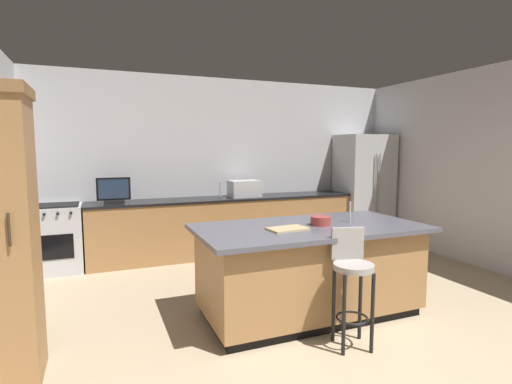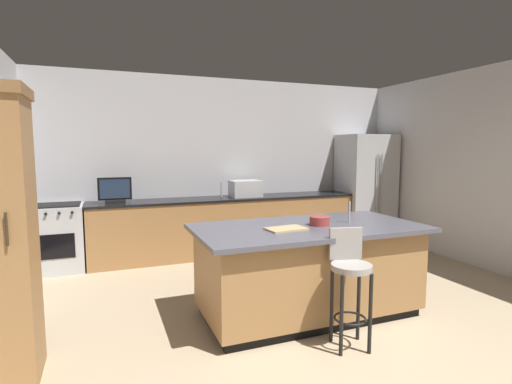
{
  "view_description": "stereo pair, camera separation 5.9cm",
  "coord_description": "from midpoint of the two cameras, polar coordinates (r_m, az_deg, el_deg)",
  "views": [
    {
      "loc": [
        -2.02,
        -1.53,
        1.69
      ],
      "look_at": [
        -0.21,
        2.92,
        1.15
      ],
      "focal_mm": 27.52,
      "sensor_mm": 36.0,
      "label": 1
    },
    {
      "loc": [
        -1.96,
        -1.56,
        1.69
      ],
      "look_at": [
        -0.21,
        2.92,
        1.15
      ],
      "focal_mm": 27.52,
      "sensor_mm": 36.0,
      "label": 2
    }
  ],
  "objects": [
    {
      "name": "wall_back",
      "position": [
        6.61,
        -3.9,
        3.93
      ],
      "size": [
        6.49,
        0.12,
        2.82
      ],
      "primitive_type": "cube",
      "color": "#BCBCC1",
      "rests_on": "ground_plane"
    },
    {
      "name": "wall_right",
      "position": [
        6.39,
        30.68,
        2.98
      ],
      "size": [
        0.12,
        5.15,
        2.82
      ],
      "primitive_type": "cube",
      "color": "#BCBCC1",
      "rests_on": "ground_plane"
    },
    {
      "name": "counter_back",
      "position": [
        6.33,
        -3.7,
        -4.88
      ],
      "size": [
        4.24,
        0.62,
        0.91
      ],
      "color": "#9E7042",
      "rests_on": "ground_plane"
    },
    {
      "name": "kitchen_island",
      "position": [
        4.09,
        8.0,
        -11.04
      ],
      "size": [
        2.29,
        1.17,
        0.92
      ],
      "color": "black",
      "rests_on": "ground_plane"
    },
    {
      "name": "refrigerator",
      "position": [
        7.41,
        15.82,
        0.52
      ],
      "size": [
        0.91,
        0.75,
        1.93
      ],
      "color": "#B7BABF",
      "rests_on": "ground_plane"
    },
    {
      "name": "range_oven",
      "position": [
        6.07,
        -26.74,
        -5.98
      ],
      "size": [
        0.7,
        0.63,
        0.93
      ],
      "color": "#B7BABF",
      "rests_on": "ground_plane"
    },
    {
      "name": "microwave",
      "position": [
        6.33,
        -1.28,
        0.5
      ],
      "size": [
        0.48,
        0.36,
        0.26
      ],
      "primitive_type": "cube",
      "color": "#B7BABF",
      "rests_on": "counter_back"
    },
    {
      "name": "tv_monitor",
      "position": [
        5.9,
        -19.56,
        0.08
      ],
      "size": [
        0.46,
        0.16,
        0.37
      ],
      "color": "black",
      "rests_on": "counter_back"
    },
    {
      "name": "sink_faucet_back",
      "position": [
        6.31,
        -4.78,
        0.36
      ],
      "size": [
        0.02,
        0.02,
        0.24
      ],
      "primitive_type": "cylinder",
      "color": "#B2B2B7",
      "rests_on": "counter_back"
    },
    {
      "name": "sink_faucet_island",
      "position": [
        4.22,
        13.79,
        -2.84
      ],
      "size": [
        0.02,
        0.02,
        0.22
      ],
      "primitive_type": "cylinder",
      "color": "#B2B2B7",
      "rests_on": "kitchen_island"
    },
    {
      "name": "bar_stool_center",
      "position": [
        3.49,
        13.95,
        -11.86
      ],
      "size": [
        0.35,
        0.37,
        1.01
      ],
      "rotation": [
        0.0,
        0.0,
        -0.24
      ],
      "color": "gray",
      "rests_on": "ground_plane"
    },
    {
      "name": "fruit_bowl",
      "position": [
        4.01,
        9.64,
        -4.15
      ],
      "size": [
        0.2,
        0.2,
        0.09
      ],
      "primitive_type": "cylinder",
      "color": "#993833",
      "rests_on": "kitchen_island"
    },
    {
      "name": "cell_phone",
      "position": [
        3.84,
        5.43,
        -5.18
      ],
      "size": [
        0.13,
        0.17,
        0.01
      ],
      "primitive_type": "cube",
      "rotation": [
        0.0,
        0.0,
        -0.49
      ],
      "color": "black",
      "rests_on": "kitchen_island"
    },
    {
      "name": "cutting_board",
      "position": [
        3.76,
        4.83,
        -5.36
      ],
      "size": [
        0.39,
        0.27,
        0.02
      ],
      "primitive_type": "cube",
      "rotation": [
        0.0,
        0.0,
        0.11
      ],
      "color": "tan",
      "rests_on": "kitchen_island"
    }
  ]
}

